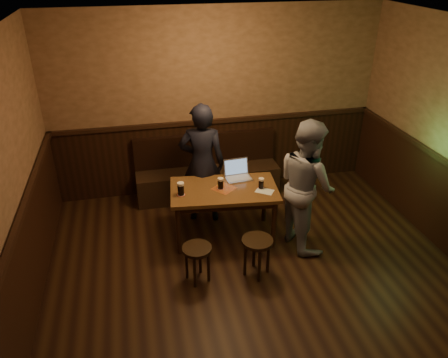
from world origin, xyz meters
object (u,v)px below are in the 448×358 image
stool_left (197,254)px  pint_mid (221,183)px  pub_table (224,195)px  stool_right (257,247)px  pint_right (261,183)px  pint_left (181,189)px  person_grey (306,185)px  bench (208,176)px  laptop (237,173)px  person_suit (202,164)px

stool_left → pint_mid: (0.45, 0.80, 0.44)m
pub_table → stool_right: (0.21, -0.85, -0.24)m
stool_right → pint_right: (0.26, 0.75, 0.41)m
pint_left → person_grey: size_ratio=0.10×
bench → stool_right: bench is taller
person_grey → bench: bearing=24.0°
stool_right → bench: bearing=95.8°
pub_table → pint_left: pint_left is taller
pint_mid → person_grey: 1.08m
pint_right → person_grey: size_ratio=0.08×
stool_right → person_grey: 1.03m
stool_right → person_grey: (0.77, 0.51, 0.46)m
pint_left → laptop: (0.80, 0.30, -0.02)m
stool_right → laptop: laptop is taller
pub_table → pint_right: bearing=-5.2°
stool_left → pint_left: (-0.07, 0.76, 0.45)m
stool_left → laptop: bearing=55.2°
bench → laptop: laptop is taller
bench → person_grey: 1.89m
stool_left → pint_mid: pint_mid is taller
pint_right → pub_table: bearing=168.6°
bench → pint_left: bearing=-114.5°
bench → pint_mid: bench is taller
stool_left → pint_right: 1.27m
stool_right → pint_left: pint_left is taller
pint_mid → person_suit: bearing=106.0°
pint_mid → laptop: size_ratio=0.43×
pint_mid → person_grey: bearing=-18.7°
pint_left → pint_right: pint_left is taller
person_suit → person_grey: bearing=157.5°
bench → stool_left: bench is taller
pint_left → person_suit: (0.37, 0.56, 0.04)m
person_suit → person_grey: (1.17, -0.86, -0.01)m
stool_left → person_suit: 1.44m
bench → person_suit: 0.89m
pub_table → laptop: bearing=53.5°
laptop → person_suit: (-0.43, 0.25, 0.06)m
bench → laptop: size_ratio=6.17×
bench → stool_left: 2.05m
person_suit → stool_left: bearing=90.7°
bench → person_suit: size_ratio=1.28×
pub_table → stool_left: (-0.49, -0.80, -0.27)m
pub_table → stool_right: bearing=-70.1°
laptop → person_grey: (0.73, -0.60, 0.06)m
stool_left → person_grey: (1.47, 0.46, 0.48)m
pint_right → laptop: 0.42m
stool_right → person_grey: person_grey is taller
bench → stool_left: size_ratio=4.75×
pub_table → person_grey: bearing=-13.1°
person_suit → pub_table: bearing=124.0°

